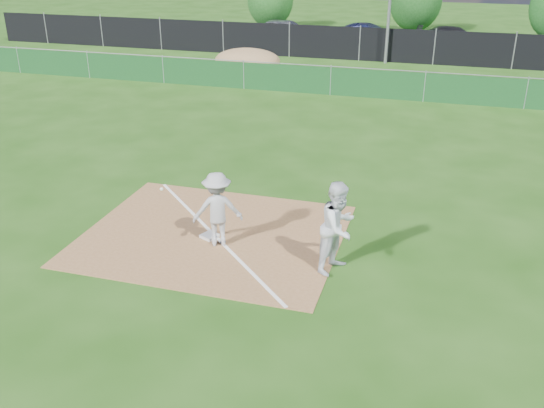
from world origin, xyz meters
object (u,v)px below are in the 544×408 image
Objects in this scene: tree_left at (270,0)px; tree_mid at (416,1)px; car_left at (286,31)px; runner at (339,227)px; car_mid at (369,37)px; car_right at (455,39)px; first_base at (210,236)px; play_at_first at (217,209)px.

tree_left is 10.22m from tree_mid.
tree_left is at bearing 25.58° from car_left.
runner is 26.43m from car_mid.
car_mid is 5.16m from car_right.
tree_left is (-11.17, 32.56, 1.01)m from runner.
first_base is at bearing 174.61° from car_mid.
play_at_first is 2.84m from runner.
car_left is 1.00× the size of car_right.
runner is at bearing -6.59° from play_at_first.
tree_left is at bearing 68.74° from car_right.
play_at_first is 25.92m from car_mid.
tree_left is at bearing 104.53° from play_at_first.
car_mid is 7.70m from tree_mid.
car_left is 10.33m from car_right.
car_mid is (-0.26, 25.92, -0.15)m from play_at_first.
car_right is at bearing -84.88° from car_left.
car_left reaches higher than car_right.
first_base is 0.18× the size of runner.
first_base is at bearing 168.92° from car_right.
car_right is at bearing 80.18° from play_at_first.
runner is at bearing -10.03° from first_base.
runner is (3.14, -0.56, 0.94)m from first_base.
runner reaches higher than play_at_first.
car_mid is (0.06, 25.69, 0.69)m from first_base.
runner is at bearing -178.57° from car_mid.
tree_mid is at bearing -21.21° from car_mid.
car_left is at bearing 101.92° from play_at_first.
car_mid is at bearing 104.76° from car_right.
car_right reaches higher than first_base.
first_base is 26.69m from car_left.
car_right is (4.98, 1.36, -0.07)m from car_mid.
car_right is (10.29, 0.90, -0.11)m from car_left.
car_mid is 0.98× the size of car_right.
play_at_first is at bearing 175.31° from car_mid.
first_base is 27.52m from car_right.
first_base is at bearing 103.26° from runner.
tree_left is at bearing 46.81° from car_mid.
runner is at bearing -88.30° from tree_mid.
play_at_first is 0.94× the size of runner.
play_at_first is 26.97m from car_left.
runner is (2.82, -0.33, 0.11)m from play_at_first.
car_left is 6.59m from tree_left.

